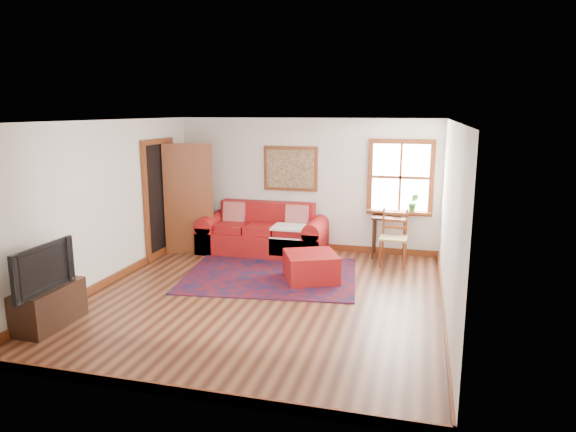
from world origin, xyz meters
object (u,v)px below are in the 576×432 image
(media_cabinet, at_px, (49,306))
(ladder_back_chair, at_px, (394,235))
(red_leather_sofa, at_px, (264,236))
(side_table, at_px, (390,223))
(red_ottoman, at_px, (311,267))

(media_cabinet, bearing_deg, ladder_back_chair, 42.97)
(red_leather_sofa, height_order, side_table, red_leather_sofa)
(ladder_back_chair, distance_m, media_cabinet, 5.45)
(ladder_back_chair, relative_size, media_cabinet, 1.05)
(side_table, bearing_deg, red_ottoman, -123.80)
(side_table, bearing_deg, red_leather_sofa, -174.20)
(side_table, height_order, ladder_back_chair, ladder_back_chair)
(red_ottoman, distance_m, media_cabinet, 3.75)
(red_leather_sofa, relative_size, media_cabinet, 2.53)
(red_leather_sofa, xyz_separation_m, red_ottoman, (1.22, -1.41, -0.08))
(red_leather_sofa, bearing_deg, red_ottoman, -49.18)
(red_ottoman, relative_size, media_cabinet, 0.84)
(red_leather_sofa, bearing_deg, ladder_back_chair, -5.04)
(red_leather_sofa, distance_m, red_ottoman, 1.86)
(red_leather_sofa, height_order, media_cabinet, red_leather_sofa)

